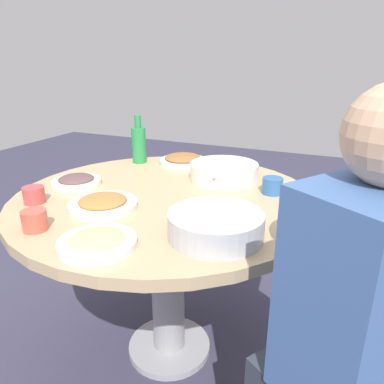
% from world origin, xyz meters
% --- Properties ---
extents(ground, '(8.00, 8.00, 0.00)m').
position_xyz_m(ground, '(0.00, 0.00, 0.00)').
color(ground, '#36344A').
extents(round_dining_table, '(1.17, 1.17, 0.76)m').
position_xyz_m(round_dining_table, '(0.00, 0.00, 0.63)').
color(round_dining_table, '#99999E').
rests_on(round_dining_table, ground).
extents(rice_bowl, '(0.29, 0.29, 0.09)m').
position_xyz_m(rice_bowl, '(-0.30, 0.26, 0.80)').
color(rice_bowl, '#B2B5BA').
rests_on(rice_bowl, round_dining_table).
extents(soup_bowl, '(0.30, 0.32, 0.07)m').
position_xyz_m(soup_bowl, '(-0.15, -0.27, 0.79)').
color(soup_bowl, silver).
rests_on(soup_bowl, round_dining_table).
extents(dish_tofu_braise, '(0.24, 0.24, 0.05)m').
position_xyz_m(dish_tofu_braise, '(0.14, 0.21, 0.78)').
color(dish_tofu_braise, silver).
rests_on(dish_tofu_braise, round_dining_table).
extents(dish_stirfry, '(0.23, 0.23, 0.05)m').
position_xyz_m(dish_stirfry, '(0.13, -0.43, 0.78)').
color(dish_stirfry, silver).
rests_on(dish_stirfry, round_dining_table).
extents(dish_eggplant, '(0.20, 0.20, 0.04)m').
position_xyz_m(dish_eggplant, '(0.39, 0.05, 0.78)').
color(dish_eggplant, white).
rests_on(dish_eggplant, round_dining_table).
extents(dish_noodles, '(0.22, 0.22, 0.04)m').
position_xyz_m(dish_noodles, '(-0.02, 0.45, 0.78)').
color(dish_noodles, silver).
rests_on(dish_noodles, round_dining_table).
extents(green_bottle, '(0.07, 0.07, 0.24)m').
position_xyz_m(green_bottle, '(0.34, -0.36, 0.86)').
color(green_bottle, '#258144').
rests_on(green_bottle, round_dining_table).
extents(tea_cup_near, '(0.08, 0.08, 0.06)m').
position_xyz_m(tea_cup_near, '(0.40, 0.27, 0.79)').
color(tea_cup_near, '#C84244').
rests_on(tea_cup_near, round_dining_table).
extents(tea_cup_far, '(0.08, 0.08, 0.06)m').
position_xyz_m(tea_cup_far, '(-0.38, -0.18, 0.79)').
color(tea_cup_far, '#2B5D9E').
rests_on(tea_cup_far, round_dining_table).
extents(tea_cup_side, '(0.08, 0.08, 0.06)m').
position_xyz_m(tea_cup_side, '(0.22, 0.44, 0.79)').
color(tea_cup_side, '#CD523F').
rests_on(tea_cup_side, round_dining_table).
extents(diner_left, '(0.46, 0.45, 0.76)m').
position_xyz_m(diner_left, '(-0.71, 0.46, 0.79)').
color(diner_left, '#2D333D').
rests_on(diner_left, stool_for_diner_left).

